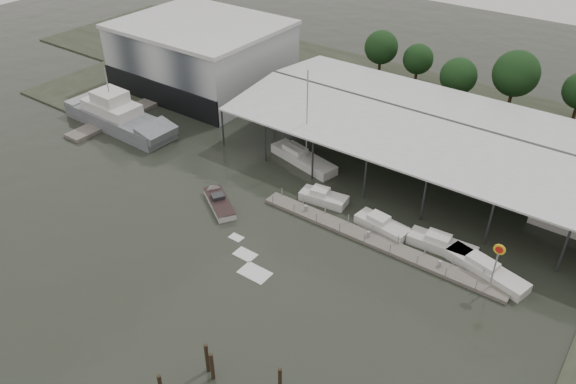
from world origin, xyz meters
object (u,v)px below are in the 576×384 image
Objects in this scene: grey_trawler at (119,117)px; white_sailboat at (303,158)px; speedboat_underway at (218,200)px; shell_fuel_sign at (497,259)px.

white_sailboat reaches higher than grey_trawler.
grey_trawler is 25.00m from speedboat_underway.
shell_fuel_sign reaches higher than speedboat_underway.
speedboat_underway is at bearing -88.72° from white_sailboat.
white_sailboat is 0.80× the size of speedboat_underway.
shell_fuel_sign is 0.42× the size of white_sailboat.
white_sailboat is at bearing 16.60° from grey_trawler.
speedboat_underway is (24.23, -6.05, -1.19)m from grey_trawler.
grey_trawler is at bearing 178.17° from shell_fuel_sign.
grey_trawler is at bearing -152.17° from white_sailboat.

